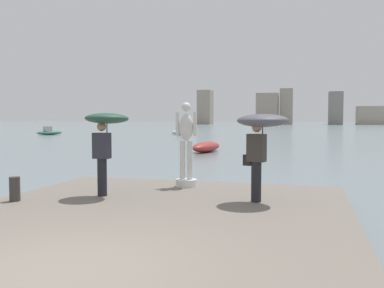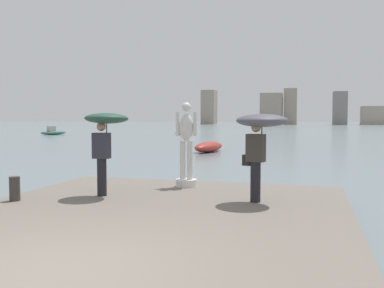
{
  "view_description": "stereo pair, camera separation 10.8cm",
  "coord_description": "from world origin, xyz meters",
  "px_view_note": "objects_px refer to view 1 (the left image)",
  "views": [
    {
      "loc": [
        2.88,
        -4.45,
        2.23
      ],
      "look_at": [
        0.0,
        6.3,
        1.55
      ],
      "focal_mm": 40.23,
      "sensor_mm": 36.0,
      "label": 1
    },
    {
      "loc": [
        2.98,
        -4.42,
        2.23
      ],
      "look_at": [
        0.0,
        6.3,
        1.55
      ],
      "focal_mm": 40.23,
      "sensor_mm": 36.0,
      "label": 2
    }
  ],
  "objects_px": {
    "statue_white_figure": "(186,150)",
    "onlooker_right": "(261,130)",
    "mooring_bollard": "(15,189)",
    "boat_mid": "(49,132)",
    "onlooker_left": "(105,130)",
    "boat_near": "(181,132)",
    "boat_far": "(206,147)"
  },
  "relations": [
    {
      "from": "boat_far",
      "to": "boat_near",
      "type": "bearing_deg",
      "value": 109.77
    },
    {
      "from": "onlooker_left",
      "to": "boat_far",
      "type": "relative_size",
      "value": 0.51
    },
    {
      "from": "boat_far",
      "to": "boat_mid",
      "type": "bearing_deg",
      "value": 139.66
    },
    {
      "from": "boat_near",
      "to": "boat_mid",
      "type": "xyz_separation_m",
      "value": [
        -16.85,
        -4.41,
        -0.03
      ]
    },
    {
      "from": "onlooker_right",
      "to": "boat_far",
      "type": "relative_size",
      "value": 0.5
    },
    {
      "from": "statue_white_figure",
      "to": "boat_mid",
      "type": "height_order",
      "value": "statue_white_figure"
    },
    {
      "from": "statue_white_figure",
      "to": "mooring_bollard",
      "type": "bearing_deg",
      "value": -136.62
    },
    {
      "from": "statue_white_figure",
      "to": "onlooker_right",
      "type": "distance_m",
      "value": 2.75
    },
    {
      "from": "boat_near",
      "to": "boat_far",
      "type": "bearing_deg",
      "value": -70.23
    },
    {
      "from": "onlooker_right",
      "to": "boat_mid",
      "type": "xyz_separation_m",
      "value": [
        -31.93,
        40.57,
        -1.59
      ]
    },
    {
      "from": "boat_near",
      "to": "onlooker_left",
      "type": "bearing_deg",
      "value": -75.7
    },
    {
      "from": "statue_white_figure",
      "to": "mooring_bollard",
      "type": "distance_m",
      "value": 4.31
    },
    {
      "from": "mooring_bollard",
      "to": "boat_mid",
      "type": "xyz_separation_m",
      "value": [
        -26.7,
        41.85,
        -0.29
      ]
    },
    {
      "from": "statue_white_figure",
      "to": "onlooker_right",
      "type": "bearing_deg",
      "value": -37.39
    },
    {
      "from": "onlooker_left",
      "to": "boat_mid",
      "type": "xyz_separation_m",
      "value": [
        -28.36,
        40.76,
        -1.57
      ]
    },
    {
      "from": "mooring_bollard",
      "to": "boat_mid",
      "type": "distance_m",
      "value": 49.65
    },
    {
      "from": "mooring_bollard",
      "to": "boat_far",
      "type": "height_order",
      "value": "mooring_bollard"
    },
    {
      "from": "onlooker_left",
      "to": "onlooker_right",
      "type": "bearing_deg",
      "value": 3.1
    },
    {
      "from": "onlooker_right",
      "to": "boat_near",
      "type": "relative_size",
      "value": 0.48
    },
    {
      "from": "statue_white_figure",
      "to": "onlooker_left",
      "type": "bearing_deg",
      "value": -128.23
    },
    {
      "from": "boat_near",
      "to": "boat_far",
      "type": "height_order",
      "value": "boat_near"
    },
    {
      "from": "statue_white_figure",
      "to": "boat_mid",
      "type": "relative_size",
      "value": 0.62
    },
    {
      "from": "statue_white_figure",
      "to": "boat_near",
      "type": "height_order",
      "value": "statue_white_figure"
    },
    {
      "from": "boat_far",
      "to": "onlooker_right",
      "type": "bearing_deg",
      "value": -73.33
    },
    {
      "from": "onlooker_right",
      "to": "onlooker_left",
      "type": "bearing_deg",
      "value": -176.9
    },
    {
      "from": "boat_mid",
      "to": "boat_far",
      "type": "bearing_deg",
      "value": -40.34
    },
    {
      "from": "boat_near",
      "to": "boat_far",
      "type": "xyz_separation_m",
      "value": [
        9.68,
        -26.94,
        -0.08
      ]
    },
    {
      "from": "onlooker_left",
      "to": "boat_mid",
      "type": "height_order",
      "value": "onlooker_left"
    },
    {
      "from": "onlooker_right",
      "to": "mooring_bollard",
      "type": "relative_size",
      "value": 3.59
    },
    {
      "from": "statue_white_figure",
      "to": "boat_near",
      "type": "xyz_separation_m",
      "value": [
        -12.95,
        43.34,
        -0.97
      ]
    },
    {
      "from": "onlooker_right",
      "to": "boat_mid",
      "type": "relative_size",
      "value": 0.53
    },
    {
      "from": "boat_near",
      "to": "mooring_bollard",
      "type": "bearing_deg",
      "value": -77.97
    }
  ]
}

